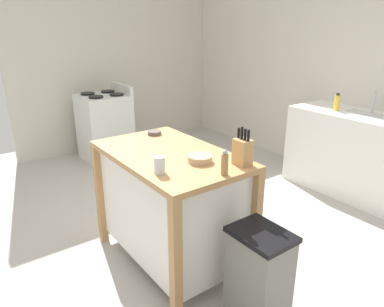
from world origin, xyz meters
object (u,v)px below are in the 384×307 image
Objects in this scene: kitchen_island at (171,202)px; knife_block at (243,151)px; bottle_hand_soap at (337,103)px; bowl_ceramic_small at (154,133)px; sink_faucet at (374,102)px; pepper_grinder at (225,163)px; drinking_cup at (159,165)px; stove at (105,127)px; bowl_ceramic_wide at (200,159)px; trash_bin at (258,277)px.

kitchen_island is 0.72m from knife_block.
kitchen_island is 2.23m from bottle_hand_soap.
sink_faucet is at bearing 74.30° from bowl_ceramic_small.
bowl_ceramic_small is 0.98m from pepper_grinder.
drinking_cup is 0.57× the size of bottle_hand_soap.
bottle_hand_soap is 2.90m from stove.
bowl_ceramic_small is at bearing -99.79° from bottle_hand_soap.
bowl_ceramic_wide is 0.74× the size of sink_faucet.
sink_faucet is (-0.09, 2.65, 0.04)m from drinking_cup.
kitchen_island reaches higher than trash_bin.
bowl_ceramic_small reaches higher than kitchen_island.
kitchen_island is at bearing -173.78° from trash_bin.
trash_bin is at bearing -74.44° from sink_faucet.
drinking_cup is 0.67× the size of pepper_grinder.
stove is at bearing 167.89° from kitchen_island.
bottle_hand_soap is at bearing -142.68° from sink_faucet.
kitchen_island is 1.18× the size of stove.
knife_block is 0.22m from pepper_grinder.
kitchen_island is at bearing -17.46° from bowl_ceramic_small.
stove is at bearing 164.07° from drinking_cup.
pepper_grinder is 0.73× the size of sink_faucet.
sink_faucet is at bearing 85.49° from kitchen_island.
pepper_grinder is 0.72m from trash_bin.
bowl_ceramic_wide is at bearing 13.05° from kitchen_island.
drinking_cup is 0.11× the size of stove.
stove is (-2.42, 0.52, -0.05)m from kitchen_island.
knife_block reaches higher than bottle_hand_soap.
kitchen_island is at bearing -12.11° from stove.
pepper_grinder is (0.25, 0.30, 0.02)m from drinking_cup.
sink_faucet is (-0.09, 2.33, 0.07)m from bowl_ceramic_wide.
sink_faucet reaches higher than kitchen_island.
pepper_grinder is 3.03m from stove.
bowl_ceramic_wide is (0.28, 0.06, 0.42)m from kitchen_island.
drinking_cup is at bearing -28.35° from bowl_ceramic_small.
bottle_hand_soap is (0.35, 2.04, 0.06)m from bowl_ceramic_small.
sink_faucet is at bearing 35.76° from stove.
stove is at bearing 171.03° from pepper_grinder.
kitchen_island is 0.71m from pepper_grinder.
trash_bin is at bearing 2.75° from bowl_ceramic_wide.
bowl_ceramic_wide is 0.87× the size of bottle_hand_soap.
bottle_hand_soap reaches higher than stove.
trash_bin is at bearing -7.51° from stove.
kitchen_island is 0.86m from trash_bin.
bowl_ceramic_wide is (-0.20, -0.20, -0.07)m from knife_block.
kitchen_island is 1.88× the size of trash_bin.
sink_faucet is (-0.28, 2.14, 0.01)m from knife_block.
bowl_ceramic_small is at bearing -10.87° from stove.
sink_faucet is (-0.34, 2.34, 0.02)m from pepper_grinder.
kitchen_island is at bearing 138.11° from drinking_cup.
pepper_grinder is at bearing -8.97° from stove.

